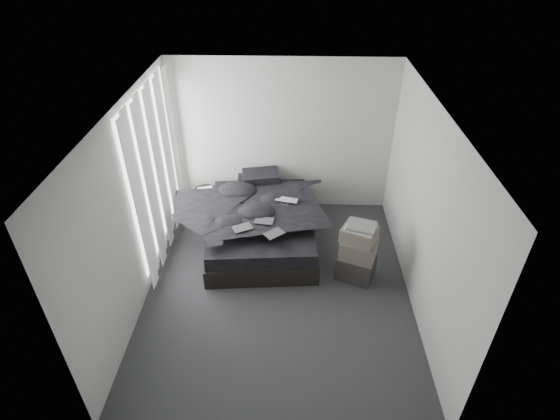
{
  "coord_description": "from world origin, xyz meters",
  "views": [
    {
      "loc": [
        0.16,
        -4.45,
        4.36
      ],
      "look_at": [
        0.0,
        0.8,
        0.75
      ],
      "focal_mm": 28.0,
      "sensor_mm": 36.0,
      "label": 1
    }
  ],
  "objects_px": {
    "laptop": "(286,198)",
    "box_lower": "(356,266)",
    "bed": "(261,233)",
    "side_stand": "(207,206)"
  },
  "relations": [
    {
      "from": "laptop",
      "to": "side_stand",
      "type": "distance_m",
      "value": 1.46
    },
    {
      "from": "bed",
      "to": "side_stand",
      "type": "relative_size",
      "value": 3.38
    },
    {
      "from": "side_stand",
      "to": "bed",
      "type": "bearing_deg",
      "value": -28.44
    },
    {
      "from": "laptop",
      "to": "side_stand",
      "type": "relative_size",
      "value": 0.54
    },
    {
      "from": "laptop",
      "to": "bed",
      "type": "bearing_deg",
      "value": -154.5
    },
    {
      "from": "laptop",
      "to": "box_lower",
      "type": "distance_m",
      "value": 1.45
    },
    {
      "from": "bed",
      "to": "laptop",
      "type": "height_order",
      "value": "laptop"
    },
    {
      "from": "bed",
      "to": "box_lower",
      "type": "bearing_deg",
      "value": -33.34
    },
    {
      "from": "bed",
      "to": "laptop",
      "type": "xyz_separation_m",
      "value": [
        0.39,
        0.08,
        0.63
      ]
    },
    {
      "from": "bed",
      "to": "box_lower",
      "type": "xyz_separation_m",
      "value": [
        1.4,
        -0.78,
        0.04
      ]
    }
  ]
}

